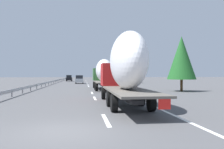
# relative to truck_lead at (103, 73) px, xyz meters

# --- Properties ---
(ground_plane) EXTENTS (260.00, 260.00, 0.00)m
(ground_plane) POSITION_rel_truck_lead_xyz_m (16.11, 3.60, -2.41)
(ground_plane) COLOR #4C4C4F
(lane_stripe_0) EXTENTS (3.20, 0.20, 0.01)m
(lane_stripe_0) POSITION_rel_truck_lead_xyz_m (-21.89, 1.80, -2.40)
(lane_stripe_0) COLOR white
(lane_stripe_0) RESTS_ON ground_plane
(lane_stripe_1) EXTENTS (3.20, 0.20, 0.01)m
(lane_stripe_1) POSITION_rel_truck_lead_xyz_m (-11.65, 1.80, -2.40)
(lane_stripe_1) COLOR white
(lane_stripe_1) RESTS_ON ground_plane
(lane_stripe_2) EXTENTS (3.20, 0.20, 0.01)m
(lane_stripe_2) POSITION_rel_truck_lead_xyz_m (-5.40, 1.80, -2.40)
(lane_stripe_2) COLOR white
(lane_stripe_2) RESTS_ON ground_plane
(lane_stripe_3) EXTENTS (3.20, 0.20, 0.01)m
(lane_stripe_3) POSITION_rel_truck_lead_xyz_m (9.69, 1.80, -2.40)
(lane_stripe_3) COLOR white
(lane_stripe_3) RESTS_ON ground_plane
(lane_stripe_4) EXTENTS (3.20, 0.20, 0.01)m
(lane_stripe_4) POSITION_rel_truck_lead_xyz_m (15.26, 1.80, -2.40)
(lane_stripe_4) COLOR white
(lane_stripe_4) RESTS_ON ground_plane
(lane_stripe_5) EXTENTS (3.20, 0.20, 0.01)m
(lane_stripe_5) POSITION_rel_truck_lead_xyz_m (23.51, 1.80, -2.40)
(lane_stripe_5) COLOR white
(lane_stripe_5) RESTS_ON ground_plane
(lane_stripe_6) EXTENTS (3.20, 0.20, 0.01)m
(lane_stripe_6) POSITION_rel_truck_lead_xyz_m (26.47, 1.80, -2.40)
(lane_stripe_6) COLOR white
(lane_stripe_6) RESTS_ON ground_plane
(lane_stripe_7) EXTENTS (3.20, 0.20, 0.01)m
(lane_stripe_7) POSITION_rel_truck_lead_xyz_m (43.03, 1.80, -2.40)
(lane_stripe_7) COLOR white
(lane_stripe_7) RESTS_ON ground_plane
(lane_stripe_8) EXTENTS (3.20, 0.20, 0.01)m
(lane_stripe_8) POSITION_rel_truck_lead_xyz_m (46.15, 1.80, -2.40)
(lane_stripe_8) COLOR white
(lane_stripe_8) RESTS_ON ground_plane
(edge_line_right) EXTENTS (110.00, 0.20, 0.01)m
(edge_line_right) POSITION_rel_truck_lead_xyz_m (21.11, -1.90, -2.40)
(edge_line_right) COLOR white
(edge_line_right) RESTS_ON ground_plane
(truck_lead) EXTENTS (13.08, 2.55, 4.21)m
(truck_lead) POSITION_rel_truck_lead_xyz_m (0.00, 0.00, 0.00)
(truck_lead) COLOR #387038
(truck_lead) RESTS_ON ground_plane
(truck_trailing) EXTENTS (12.94, 2.55, 4.90)m
(truck_trailing) POSITION_rel_truck_lead_xyz_m (-17.06, 0.00, 0.28)
(truck_trailing) COLOR #B21919
(truck_trailing) RESTS_ON ground_plane
(car_black_suv) EXTENTS (4.53, 1.79, 1.93)m
(car_black_suv) POSITION_rel_truck_lead_xyz_m (41.83, 7.04, -1.44)
(car_black_suv) COLOR black
(car_black_suv) RESTS_ON ground_plane
(car_silver_hatch) EXTENTS (4.36, 1.84, 1.95)m
(car_silver_hatch) POSITION_rel_truck_lead_xyz_m (22.47, 3.62, -1.44)
(car_silver_hatch) COLOR #ADB2B7
(car_silver_hatch) RESTS_ON ground_plane
(road_sign) EXTENTS (0.10, 0.90, 3.28)m
(road_sign) POSITION_rel_truck_lead_xyz_m (20.81, -3.10, -0.14)
(road_sign) COLOR gray
(road_sign) RESTS_ON ground_plane
(tree_0) EXTENTS (2.86, 2.86, 5.95)m
(tree_0) POSITION_rel_truck_lead_xyz_m (51.45, -9.36, 1.35)
(tree_0) COLOR #472D19
(tree_0) RESTS_ON ground_plane
(tree_1) EXTENTS (3.89, 3.89, 6.05)m
(tree_1) POSITION_rel_truck_lead_xyz_m (24.34, -9.12, 1.36)
(tree_1) COLOR #472D19
(tree_1) RESTS_ON ground_plane
(tree_2) EXTENTS (2.78, 2.78, 5.36)m
(tree_2) POSITION_rel_truck_lead_xyz_m (47.86, -6.84, 0.98)
(tree_2) COLOR #472D19
(tree_2) RESTS_ON ground_plane
(tree_3) EXTENTS (2.40, 2.40, 6.98)m
(tree_3) POSITION_rel_truck_lead_xyz_m (44.18, -8.63, 1.84)
(tree_3) COLOR #472D19
(tree_3) RESTS_ON ground_plane
(tree_4) EXTENTS (3.65, 3.65, 7.05)m
(tree_4) POSITION_rel_truck_lead_xyz_m (-4.17, -9.68, 1.87)
(tree_4) COLOR #472D19
(tree_4) RESTS_ON ground_plane
(guardrail_median) EXTENTS (94.00, 0.10, 0.76)m
(guardrail_median) POSITION_rel_truck_lead_xyz_m (19.11, 9.60, -1.83)
(guardrail_median) COLOR #9EA0A5
(guardrail_median) RESTS_ON ground_plane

